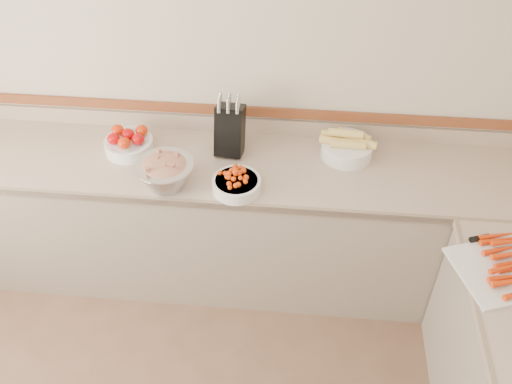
# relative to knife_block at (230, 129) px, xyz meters

# --- Properties ---
(back_wall) EXTENTS (4.00, 0.00, 4.00)m
(back_wall) POSITION_rel_knife_block_xyz_m (-0.16, 0.20, 0.25)
(back_wall) COLOR beige
(back_wall) RESTS_ON ground_plane
(counter_back) EXTENTS (4.00, 0.65, 1.08)m
(counter_back) POSITION_rel_knife_block_xyz_m (-0.16, -0.12, -0.60)
(counter_back) COLOR tan
(counter_back) RESTS_ON ground_plane
(knife_block) EXTENTS (0.17, 0.20, 0.37)m
(knife_block) POSITION_rel_knife_block_xyz_m (0.00, 0.00, 0.00)
(knife_block) COLOR black
(knife_block) RESTS_ON counter_back
(tomato_bowl) EXTENTS (0.28, 0.28, 0.14)m
(tomato_bowl) POSITION_rel_knife_block_xyz_m (-0.58, -0.05, -0.10)
(tomato_bowl) COLOR white
(tomato_bowl) RESTS_ON counter_back
(cherry_tomato_bowl) EXTENTS (0.26, 0.26, 0.13)m
(cherry_tomato_bowl) POSITION_rel_knife_block_xyz_m (0.08, -0.33, -0.10)
(cherry_tomato_bowl) COLOR white
(cherry_tomato_bowl) RESTS_ON counter_back
(corn_bowl) EXTENTS (0.32, 0.29, 0.17)m
(corn_bowl) POSITION_rel_knife_block_xyz_m (0.66, 0.02, -0.09)
(corn_bowl) COLOR white
(corn_bowl) RESTS_ON counter_back
(rhubarb_bowl) EXTENTS (0.31, 0.31, 0.18)m
(rhubarb_bowl) POSITION_rel_knife_block_xyz_m (-0.30, -0.33, -0.06)
(rhubarb_bowl) COLOR #B2B2BA
(rhubarb_bowl) RESTS_ON counter_back
(cutting_board) EXTENTS (0.57, 0.51, 0.07)m
(cutting_board) POSITION_rel_knife_block_xyz_m (1.38, -0.75, -0.13)
(cutting_board) COLOR white
(cutting_board) RESTS_ON counter_right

